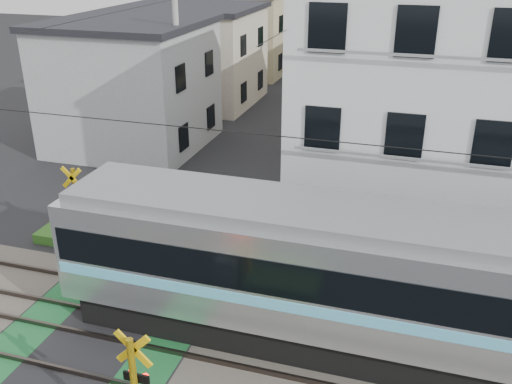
% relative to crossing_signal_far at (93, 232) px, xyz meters
% --- Properties ---
extents(ground, '(120.00, 120.00, 0.00)m').
position_rel_crossing_signal_far_xyz_m(ground, '(2.59, -3.65, -0.71)').
color(ground, black).
extents(track_bed, '(120.00, 120.00, 0.14)m').
position_rel_crossing_signal_far_xyz_m(track_bed, '(2.59, -3.65, -0.67)').
color(track_bed, '#47423A').
rests_on(track_bed, ground).
extents(crossing_signal_far, '(4.74, 0.65, 3.09)m').
position_rel_crossing_signal_far_xyz_m(crossing_signal_far, '(0.00, 0.00, 0.00)').
color(crossing_signal_far, yellow).
rests_on(crossing_signal_far, ground).
extents(apartment_block, '(10.20, 8.36, 9.30)m').
position_rel_crossing_signal_far_xyz_m(apartment_block, '(11.09, 5.84, 3.94)').
color(apartment_block, silver).
rests_on(apartment_block, ground).
extents(houses_row, '(22.07, 31.35, 6.80)m').
position_rel_crossing_signal_far_xyz_m(houses_row, '(2.84, 22.27, 2.53)').
color(houses_row, '#A7AAAC').
rests_on(houses_row, ground).
extents(catenary, '(60.00, 5.04, 7.00)m').
position_rel_crossing_signal_far_xyz_m(catenary, '(8.59, -3.62, 2.98)').
color(catenary, '#2D2D33').
rests_on(catenary, ground).
extents(utility_poles, '(7.90, 42.00, 8.00)m').
position_rel_crossing_signal_far_xyz_m(utility_poles, '(1.53, 19.35, 3.37)').
color(utility_poles, '#A5A5A0').
rests_on(utility_poles, ground).
extents(pedestrian, '(0.70, 0.53, 1.73)m').
position_rel_crossing_signal_far_xyz_m(pedestrian, '(2.52, 31.85, 0.15)').
color(pedestrian, black).
rests_on(pedestrian, ground).
extents(weed_patches, '(10.25, 8.80, 0.40)m').
position_rel_crossing_signal_far_xyz_m(weed_patches, '(4.34, -3.74, -0.53)').
color(weed_patches, '#2D5E1E').
rests_on(weed_patches, ground).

